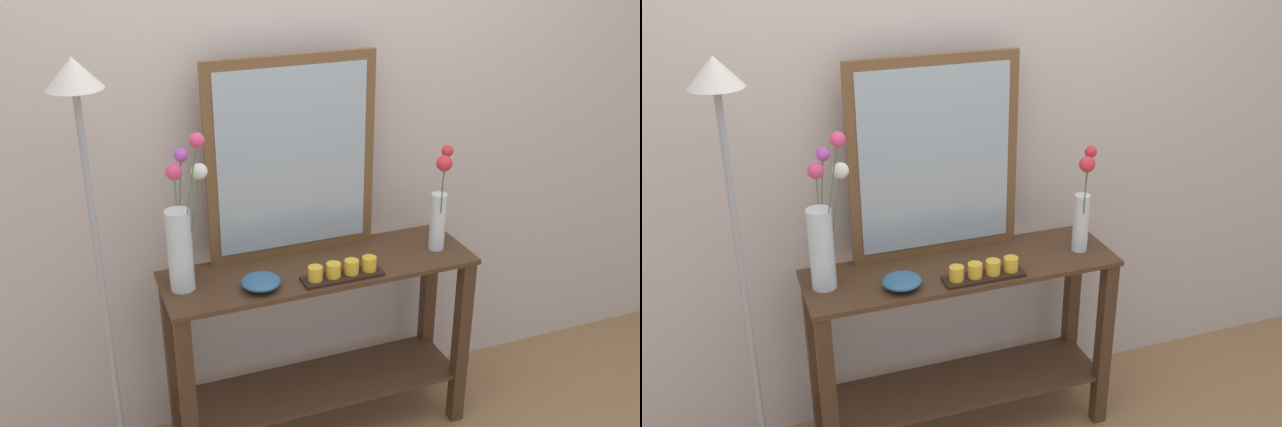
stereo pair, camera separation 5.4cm
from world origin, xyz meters
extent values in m
cube|color=beige|center=(0.00, 0.31, 1.35)|extent=(6.40, 0.08, 2.70)
cube|color=#472D1C|center=(0.00, 0.00, 0.79)|extent=(1.24, 0.37, 0.02)
cube|color=#472D1C|center=(0.00, 0.00, 0.23)|extent=(1.18, 0.33, 0.02)
cube|color=#472D1C|center=(-0.58, -0.15, 0.39)|extent=(0.06, 0.06, 0.78)
cube|color=#472D1C|center=(0.58, -0.15, 0.39)|extent=(0.06, 0.06, 0.78)
cube|color=#472D1C|center=(-0.58, 0.15, 0.39)|extent=(0.06, 0.06, 0.78)
cube|color=#472D1C|center=(0.58, 0.15, 0.39)|extent=(0.06, 0.06, 0.78)
cube|color=brown|center=(-0.06, 0.16, 1.20)|extent=(0.68, 0.03, 0.81)
cube|color=#9EADB7|center=(-0.06, 0.14, 1.20)|extent=(0.60, 0.00, 0.73)
cylinder|color=silver|center=(-0.54, 0.02, 0.96)|extent=(0.09, 0.09, 0.32)
cylinder|color=#4C753D|center=(-0.51, -0.02, 1.11)|extent=(0.09, 0.09, 0.57)
sphere|color=#EA4275|center=(-0.46, -0.06, 1.39)|extent=(0.05, 0.05, 0.05)
cylinder|color=#4C753D|center=(-0.53, 0.05, 1.03)|extent=(0.02, 0.07, 0.42)
sphere|color=#EA4275|center=(-0.53, 0.08, 1.24)|extent=(0.06, 0.06, 0.06)
cylinder|color=#4C753D|center=(-0.49, 0.01, 1.04)|extent=(0.08, 0.04, 0.44)
sphere|color=silver|center=(-0.45, -0.01, 1.26)|extent=(0.06, 0.06, 0.06)
cylinder|color=#4C753D|center=(-0.52, 0.07, 1.05)|extent=(0.06, 0.08, 0.47)
sphere|color=#B24CB7|center=(-0.49, 0.11, 1.29)|extent=(0.05, 0.05, 0.05)
cylinder|color=silver|center=(0.50, -0.03, 0.92)|extent=(0.06, 0.06, 0.24)
cylinder|color=#4C753D|center=(0.52, 0.00, 1.01)|extent=(0.06, 0.05, 0.38)
sphere|color=red|center=(0.55, 0.02, 1.20)|extent=(0.05, 0.05, 0.05)
cylinder|color=#4C753D|center=(0.49, -0.06, 1.01)|extent=(0.04, 0.07, 0.38)
sphere|color=red|center=(0.47, -0.10, 1.20)|extent=(0.06, 0.06, 0.06)
cube|color=black|center=(0.05, -0.12, 0.81)|extent=(0.32, 0.09, 0.01)
cylinder|color=gold|center=(-0.07, -0.12, 0.84)|extent=(0.06, 0.06, 0.05)
cylinder|color=gold|center=(0.01, -0.12, 0.84)|extent=(0.06, 0.06, 0.05)
cylinder|color=gold|center=(0.08, -0.12, 0.84)|extent=(0.06, 0.06, 0.05)
cylinder|color=gold|center=(0.16, -0.12, 0.84)|extent=(0.06, 0.06, 0.05)
cylinder|color=#2D5B84|center=(-0.27, -0.09, 0.80)|extent=(0.06, 0.06, 0.01)
ellipsoid|color=#2D5B84|center=(-0.27, -0.09, 0.83)|extent=(0.15, 0.15, 0.04)
cylinder|color=#9E9EA3|center=(-0.83, -0.05, 0.81)|extent=(0.02, 0.02, 1.58)
cone|color=beige|center=(-0.83, -0.05, 1.65)|extent=(0.18, 0.18, 0.10)
camera|label=1|loc=(-0.94, -2.43, 2.19)|focal=42.01mm
camera|label=2|loc=(-0.88, -2.45, 2.19)|focal=42.01mm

